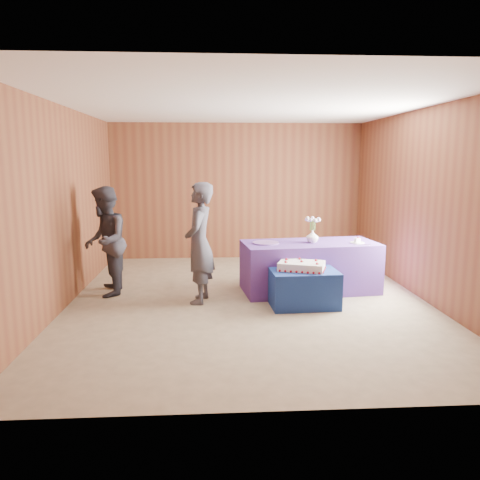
{
  "coord_description": "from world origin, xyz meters",
  "views": [
    {
      "loc": [
        -0.52,
        -6.41,
        1.97
      ],
      "look_at": [
        -0.11,
        0.1,
        0.86
      ],
      "focal_mm": 35.0,
      "sensor_mm": 36.0,
      "label": 1
    }
  ],
  "objects": [
    {
      "name": "guest_left",
      "position": [
        -0.68,
        -0.02,
        0.84
      ],
      "size": [
        0.49,
        0.67,
        1.68
      ],
      "primitive_type": "imported",
      "rotation": [
        0.0,
        0.0,
        -1.72
      ],
      "color": "#3C3C47",
      "rests_on": "ground"
    },
    {
      "name": "vase",
      "position": [
        0.99,
        0.42,
        0.84
      ],
      "size": [
        0.22,
        0.22,
        0.19
      ],
      "primitive_type": "imported",
      "rotation": [
        0.0,
        0.0,
        0.25
      ],
      "color": "white",
      "rests_on": "serving_table"
    },
    {
      "name": "platter",
      "position": [
        0.29,
        0.39,
        0.76
      ],
      "size": [
        0.44,
        0.44,
        0.02
      ],
      "primitive_type": "cylinder",
      "rotation": [
        0.0,
        0.0,
        -0.14
      ],
      "color": "#7953A6",
      "rests_on": "serving_table"
    },
    {
      "name": "plate",
      "position": [
        1.66,
        0.34,
        0.76
      ],
      "size": [
        0.28,
        0.28,
        0.01
      ],
      "primitive_type": "cylinder",
      "rotation": [
        0.0,
        0.0,
        0.36
      ],
      "color": "silver",
      "rests_on": "serving_table"
    },
    {
      "name": "cake_table",
      "position": [
        0.73,
        -0.27,
        0.25
      ],
      "size": [
        0.93,
        0.74,
        0.5
      ],
      "primitive_type": "cube",
      "rotation": [
        0.0,
        0.0,
        0.05
      ],
      "color": "navy",
      "rests_on": "ground"
    },
    {
      "name": "serving_table",
      "position": [
        0.97,
        0.44,
        0.38
      ],
      "size": [
        2.09,
        1.12,
        0.75
      ],
      "primitive_type": "cube",
      "rotation": [
        0.0,
        0.0,
        0.11
      ],
      "color": "#4A2E80",
      "rests_on": "ground"
    },
    {
      "name": "guest_right",
      "position": [
        -2.07,
        0.42,
        0.8
      ],
      "size": [
        0.7,
        0.85,
        1.6
      ],
      "primitive_type": "imported",
      "rotation": [
        0.0,
        0.0,
        -1.44
      ],
      "color": "#32313A",
      "rests_on": "ground"
    },
    {
      "name": "flower_spray",
      "position": [
        0.99,
        0.42,
        1.09
      ],
      "size": [
        0.23,
        0.24,
        0.18
      ],
      "color": "#3B6D2B",
      "rests_on": "vase"
    },
    {
      "name": "ground",
      "position": [
        0.0,
        0.0,
        0.0
      ],
      "size": [
        6.0,
        6.0,
        0.0
      ],
      "primitive_type": "plane",
      "color": "gray",
      "rests_on": "ground"
    },
    {
      "name": "sheet_cake",
      "position": [
        0.7,
        -0.27,
        0.56
      ],
      "size": [
        0.73,
        0.61,
        0.15
      ],
      "rotation": [
        0.0,
        0.0,
        -0.34
      ],
      "color": "white",
      "rests_on": "cake_table"
    },
    {
      "name": "room_shell",
      "position": [
        0.0,
        0.0,
        1.8
      ],
      "size": [
        5.04,
        6.04,
        2.72
      ],
      "color": "brown",
      "rests_on": "ground"
    },
    {
      "name": "knife",
      "position": [
        1.69,
        0.19,
        0.75
      ],
      "size": [
        0.26,
        0.06,
        0.0
      ],
      "primitive_type": "cube",
      "rotation": [
        0.0,
        0.0,
        0.15
      ],
      "color": "silver",
      "rests_on": "serving_table"
    },
    {
      "name": "cake_slice",
      "position": [
        1.66,
        0.34,
        0.8
      ],
      "size": [
        0.09,
        0.08,
        0.09
      ],
      "rotation": [
        0.0,
        0.0,
        0.28
      ],
      "color": "white",
      "rests_on": "plate"
    }
  ]
}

